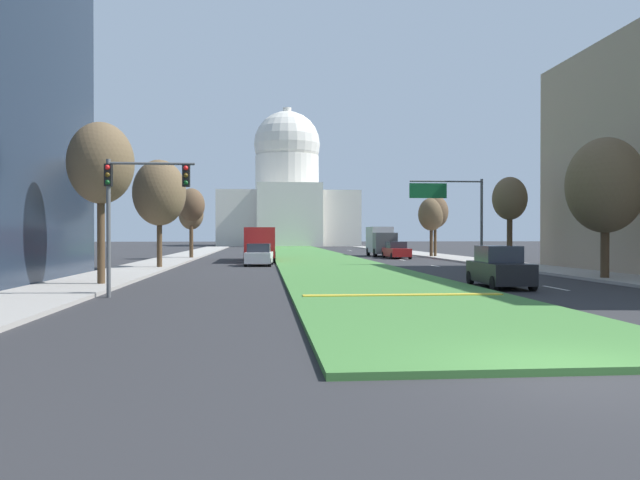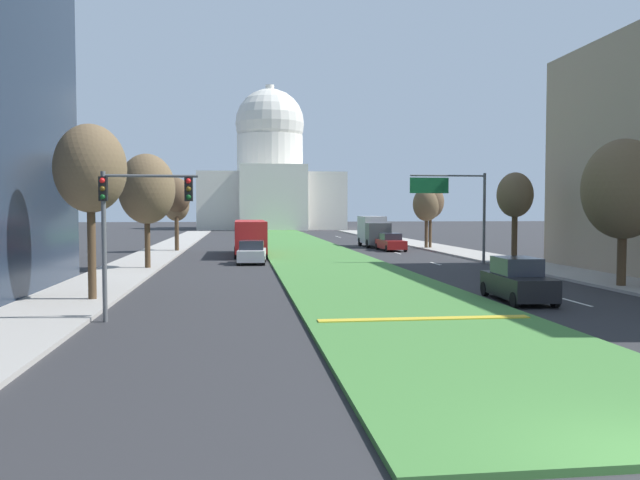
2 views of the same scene
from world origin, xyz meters
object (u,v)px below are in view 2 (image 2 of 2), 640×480
at_px(sedan_midblock, 252,253).
at_px(box_truck_delivery, 373,231).
at_px(street_tree_right_near, 623,189).
at_px(street_tree_left_mid, 147,189).
at_px(street_tree_left_near, 90,170).
at_px(sedan_distant, 391,242).
at_px(overhead_guide_sign, 456,199).
at_px(traffic_light_near_left, 129,212).
at_px(street_tree_right_far, 430,202).
at_px(sedan_lead_stopped, 518,281).
at_px(capitol_building, 270,177).
at_px(street_tree_left_distant, 176,206).
at_px(street_tree_right_mid, 515,196).
at_px(street_tree_right_distant, 427,205).
at_px(city_bus, 250,235).
at_px(street_tree_left_far, 176,196).

distance_m(sedan_midblock, box_truck_delivery, 23.43).
bearing_deg(street_tree_right_near, street_tree_left_mid, 152.38).
xyz_separation_m(street_tree_left_near, box_truck_delivery, (20.04, 37.83, -3.87)).
bearing_deg(sedan_distant, overhead_guide_sign, -85.98).
bearing_deg(street_tree_left_near, traffic_light_near_left, -64.40).
height_order(street_tree_right_far, sedan_lead_stopped, street_tree_right_far).
bearing_deg(overhead_guide_sign, sedan_midblock, 171.10).
distance_m(traffic_light_near_left, box_truck_delivery, 46.32).
distance_m(capitol_building, street_tree_right_far, 72.26).
xyz_separation_m(overhead_guide_sign, sedan_lead_stopped, (-3.60, -18.07, -3.79)).
bearing_deg(street_tree_left_near, sedan_distant, 57.04).
relative_size(street_tree_right_far, sedan_midblock, 1.51).
xyz_separation_m(sedan_lead_stopped, box_truck_delivery, (2.21, 39.77, 0.81)).
xyz_separation_m(overhead_guide_sign, box_truck_delivery, (-1.39, 21.70, -2.97)).
xyz_separation_m(capitol_building, street_tree_left_near, (-12.41, -104.50, -5.06)).
bearing_deg(street_tree_right_near, street_tree_left_near, -176.27).
bearing_deg(box_truck_delivery, overhead_guide_sign, -86.34).
relative_size(capitol_building, sedan_midblock, 7.01).
xyz_separation_m(street_tree_right_far, street_tree_left_distant, (-24.57, -1.02, -0.38)).
bearing_deg(street_tree_left_mid, traffic_light_near_left, -83.73).
bearing_deg(overhead_guide_sign, street_tree_right_mid, -44.96).
relative_size(sedan_midblock, sedan_distant, 0.89).
xyz_separation_m(street_tree_right_far, street_tree_right_distant, (-0.48, -0.27, -0.26)).
distance_m(capitol_building, street_tree_left_mid, 91.00).
relative_size(traffic_light_near_left, sedan_lead_stopped, 1.13).
distance_m(sedan_midblock, city_bus, 8.46).
height_order(capitol_building, street_tree_left_distant, capitol_building).
distance_m(street_tree_left_mid, street_tree_right_far, 31.18).
bearing_deg(sedan_lead_stopped, street_tree_right_far, 78.77).
relative_size(street_tree_left_near, street_tree_left_mid, 1.00).
relative_size(street_tree_left_near, box_truck_delivery, 1.16).
bearing_deg(sedan_midblock, box_truck_delivery, 56.14).
bearing_deg(street_tree_left_near, street_tree_right_distant, 53.78).
xyz_separation_m(street_tree_right_near, street_tree_left_far, (-24.42, 30.28, 0.25)).
bearing_deg(street_tree_left_mid, sedan_distant, 40.02).
bearing_deg(sedan_distant, city_bus, -161.00).
bearing_deg(sedan_distant, street_tree_right_mid, -77.39).
distance_m(traffic_light_near_left, street_tree_right_mid, 28.53).
bearing_deg(overhead_guide_sign, capitol_building, 95.82).
xyz_separation_m(street_tree_left_near, street_tree_left_mid, (0.23, 14.49, -0.35)).
height_order(sedan_midblock, box_truck_delivery, box_truck_delivery).
height_order(street_tree_right_mid, street_tree_left_far, street_tree_left_far).
relative_size(street_tree_right_far, street_tree_left_distant, 1.09).
height_order(street_tree_right_mid, sedan_midblock, street_tree_right_mid).
bearing_deg(overhead_guide_sign, street_tree_left_distant, 142.13).
relative_size(street_tree_left_mid, city_bus, 0.68).
relative_size(street_tree_left_mid, box_truck_delivery, 1.17).
bearing_deg(overhead_guide_sign, sedan_distant, 94.02).
bearing_deg(street_tree_left_distant, capitol_building, 80.44).
xyz_separation_m(sedan_midblock, sedan_distant, (13.36, 13.00, -0.01)).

